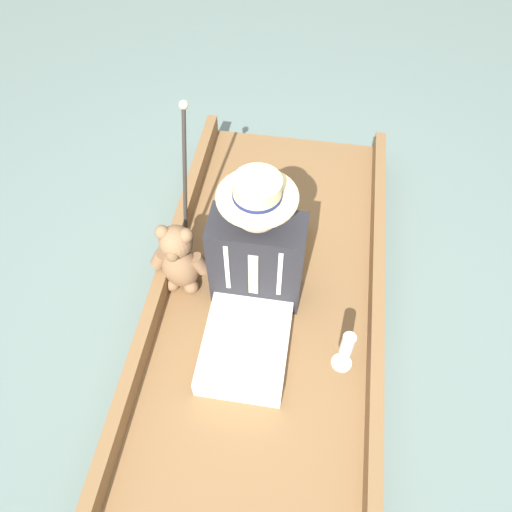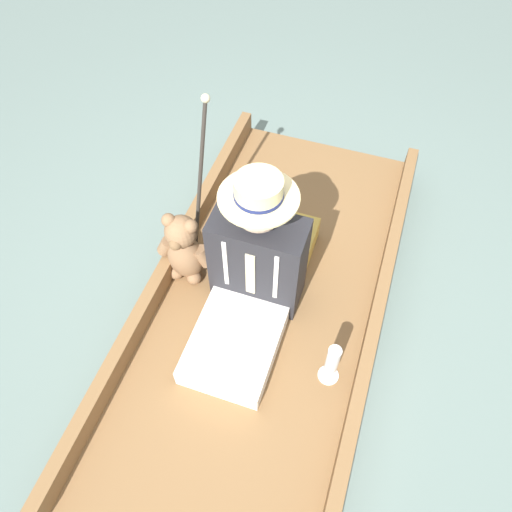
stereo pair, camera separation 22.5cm
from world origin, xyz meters
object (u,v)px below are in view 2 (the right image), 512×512
Objects in this scene: teddy_bear at (184,250)px; wine_glass at (332,361)px; seated_person at (252,273)px; walking_cane at (201,165)px.

wine_glass is (-0.83, 0.32, -0.05)m from teddy_bear.
wine_glass is at bearing 139.70° from seated_person.
seated_person is 1.81× the size of teddy_bear.
teddy_bear is 0.56× the size of walking_cane.
walking_cane reaches higher than wine_glass.
walking_cane is at bearing -85.67° from teddy_bear.
teddy_bear reaches higher than wine_glass.
walking_cane is at bearing -57.20° from seated_person.
seated_person reaches higher than wine_glass.
teddy_bear is at bearing -21.04° from wine_glass.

